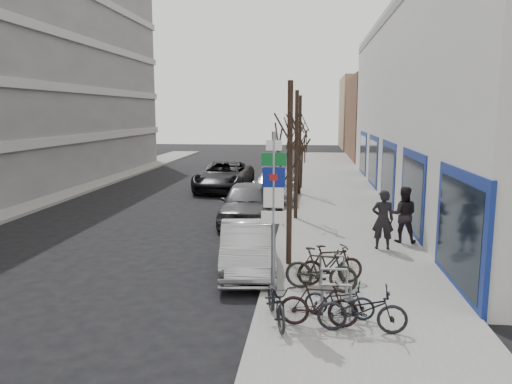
% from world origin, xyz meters
% --- Properties ---
extents(ground, '(120.00, 120.00, 0.00)m').
position_xyz_m(ground, '(0.00, 0.00, 0.00)').
color(ground, black).
rests_on(ground, ground).
extents(sidewalk_east, '(5.00, 70.00, 0.15)m').
position_xyz_m(sidewalk_east, '(4.50, 10.00, 0.07)').
color(sidewalk_east, slate).
rests_on(sidewalk_east, ground).
extents(brick_building_far, '(12.00, 14.00, 8.00)m').
position_xyz_m(brick_building_far, '(13.00, 40.00, 4.00)').
color(brick_building_far, brown).
rests_on(brick_building_far, ground).
extents(tan_building_far, '(13.00, 12.00, 9.00)m').
position_xyz_m(tan_building_far, '(13.50, 55.00, 4.50)').
color(tan_building_far, '#937A5B').
rests_on(tan_building_far, ground).
extents(highway_sign_pole, '(0.55, 0.10, 4.20)m').
position_xyz_m(highway_sign_pole, '(2.40, -0.01, 2.46)').
color(highway_sign_pole, gray).
rests_on(highway_sign_pole, ground).
extents(bike_rack, '(0.66, 2.26, 0.83)m').
position_xyz_m(bike_rack, '(3.80, 0.60, 0.66)').
color(bike_rack, gray).
rests_on(bike_rack, sidewalk_east).
extents(tree_near, '(1.80, 1.80, 5.50)m').
position_xyz_m(tree_near, '(2.60, 3.50, 4.10)').
color(tree_near, black).
rests_on(tree_near, ground).
extents(tree_mid, '(1.80, 1.80, 5.50)m').
position_xyz_m(tree_mid, '(2.60, 10.00, 4.10)').
color(tree_mid, black).
rests_on(tree_mid, ground).
extents(tree_far, '(1.80, 1.80, 5.50)m').
position_xyz_m(tree_far, '(2.60, 16.50, 4.10)').
color(tree_far, black).
rests_on(tree_far, ground).
extents(meter_front, '(0.10, 0.08, 1.27)m').
position_xyz_m(meter_front, '(2.15, 3.00, 0.92)').
color(meter_front, gray).
rests_on(meter_front, sidewalk_east).
extents(meter_mid, '(0.10, 0.08, 1.27)m').
position_xyz_m(meter_mid, '(2.15, 8.50, 0.92)').
color(meter_mid, gray).
rests_on(meter_mid, sidewalk_east).
extents(meter_back, '(0.10, 0.08, 1.27)m').
position_xyz_m(meter_back, '(2.15, 14.00, 0.92)').
color(meter_back, gray).
rests_on(meter_back, sidewalk_east).
extents(bike_near_left, '(0.98, 1.88, 1.10)m').
position_xyz_m(bike_near_left, '(2.53, -0.70, 0.70)').
color(bike_near_left, black).
rests_on(bike_near_left, sidewalk_east).
extents(bike_near_right, '(1.70, 0.58, 1.02)m').
position_xyz_m(bike_near_right, '(3.42, -0.85, 0.66)').
color(bike_near_right, black).
rests_on(bike_near_right, sidewalk_east).
extents(bike_mid_curb, '(1.60, 0.73, 0.94)m').
position_xyz_m(bike_mid_curb, '(3.88, -0.32, 0.62)').
color(bike_mid_curb, black).
rests_on(bike_mid_curb, sidewalk_east).
extents(bike_mid_inner, '(1.94, 0.92, 1.13)m').
position_xyz_m(bike_mid_inner, '(3.51, 1.31, 0.72)').
color(bike_mid_inner, black).
rests_on(bike_mid_inner, sidewalk_east).
extents(bike_far_curb, '(1.85, 0.61, 1.12)m').
position_xyz_m(bike_far_curb, '(4.30, -1.02, 0.71)').
color(bike_far_curb, black).
rests_on(bike_far_curb, sidewalk_east).
extents(bike_far_inner, '(1.88, 1.08, 1.10)m').
position_xyz_m(bike_far_inner, '(3.76, 1.80, 0.70)').
color(bike_far_inner, black).
rests_on(bike_far_inner, sidewalk_east).
extents(parked_car_front, '(2.08, 4.47, 1.42)m').
position_xyz_m(parked_car_front, '(1.40, 3.05, 0.71)').
color(parked_car_front, '#9C9BA0').
rests_on(parked_car_front, ground).
extents(parked_car_mid, '(2.05, 4.99, 1.69)m').
position_xyz_m(parked_car_mid, '(0.55, 9.58, 0.85)').
color(parked_car_mid, '#444449').
rests_on(parked_car_mid, ground).
extents(parked_car_back, '(2.32, 5.57, 1.61)m').
position_xyz_m(parked_car_back, '(1.40, 14.47, 0.80)').
color(parked_car_back, '#949498').
rests_on(parked_car_back, ground).
extents(lane_car, '(3.11, 6.27, 1.71)m').
position_xyz_m(lane_car, '(-1.91, 18.19, 0.86)').
color(lane_car, black).
rests_on(lane_car, ground).
extents(pedestrian_near, '(0.73, 0.49, 1.97)m').
position_xyz_m(pedestrian_near, '(5.58, 5.45, 1.14)').
color(pedestrian_near, black).
rests_on(pedestrian_near, sidewalk_east).
extents(pedestrian_far, '(0.79, 0.60, 1.97)m').
position_xyz_m(pedestrian_far, '(6.41, 6.44, 1.14)').
color(pedestrian_far, black).
rests_on(pedestrian_far, sidewalk_east).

